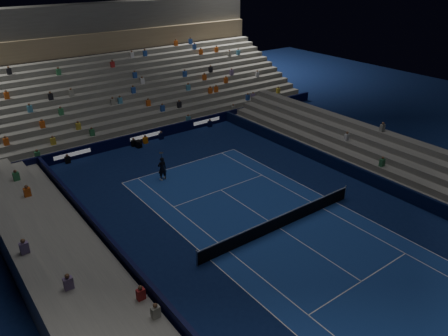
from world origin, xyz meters
TOP-DOWN VIEW (x-y plane):
  - ground at (0.00, 0.00)m, footprint 90.00×90.00m
  - court_surface at (0.00, 0.00)m, footprint 10.97×23.77m
  - sponsor_barrier_far at (0.00, 18.50)m, footprint 44.00×0.25m
  - sponsor_barrier_east at (9.70, 0.00)m, footprint 0.25×37.00m
  - sponsor_barrier_west at (-9.70, 0.00)m, footprint 0.25×37.00m
  - grandstand_main at (0.00, 27.90)m, footprint 44.00×15.20m
  - grandstand_east at (13.17, 0.00)m, footprint 5.00×37.00m
  - grandstand_west at (-13.17, 0.00)m, footprint 5.00×37.00m
  - tennis_net at (0.00, 0.00)m, footprint 12.90×0.10m
  - tennis_player at (-2.61, 10.54)m, footprint 0.75×0.54m
  - broadcast_camera at (-1.20, 17.52)m, footprint 0.53×0.96m

SIDE VIEW (x-z plane):
  - ground at x=0.00m, z-range 0.00..0.00m
  - court_surface at x=0.00m, z-range 0.00..0.01m
  - broadcast_camera at x=-1.20m, z-range 0.01..0.64m
  - sponsor_barrier_far at x=0.00m, z-range 0.00..1.00m
  - sponsor_barrier_east at x=9.70m, z-range 0.00..1.00m
  - sponsor_barrier_west at x=-9.70m, z-range 0.00..1.00m
  - tennis_net at x=0.00m, z-range -0.05..1.05m
  - grandstand_east at x=13.17m, z-range -0.33..2.17m
  - grandstand_west at x=-13.17m, z-range -0.33..2.17m
  - tennis_player at x=-2.61m, z-range 0.00..1.90m
  - grandstand_main at x=0.00m, z-range -2.22..8.98m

